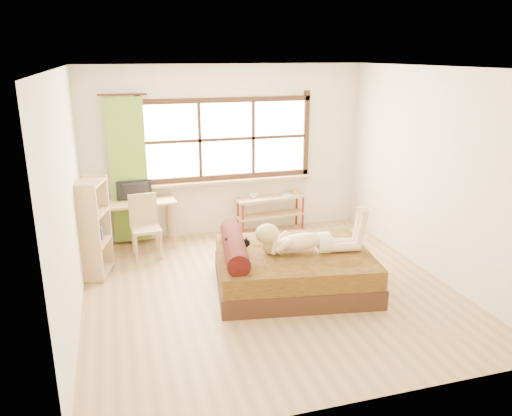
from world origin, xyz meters
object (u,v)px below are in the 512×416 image
object	(u,v)px
bed	(290,268)
woman	(307,230)
chair	(145,222)
desk	(136,207)
pipe_shelf	(272,206)
kitten	(236,246)
bookshelf	(93,228)

from	to	relation	value
bed	woman	xyz separation A→B (m)	(0.20, -0.06, 0.51)
chair	woman	bearing A→B (deg)	-45.42
bed	woman	size ratio (longest dim) A/B	1.59
desk	bed	bearing A→B (deg)	-51.98
pipe_shelf	chair	bearing A→B (deg)	-172.96
kitten	bookshelf	size ratio (longest dim) A/B	0.22
woman	pipe_shelf	xyz separation A→B (m)	(0.23, 2.13, -0.33)
chair	bookshelf	xyz separation A→B (m)	(-0.69, -0.52, 0.16)
pipe_shelf	bookshelf	xyz separation A→B (m)	(-2.78, -1.01, 0.23)
bed	chair	world-z (taller)	chair
desk	chair	bearing A→B (deg)	-79.67
bookshelf	bed	bearing A→B (deg)	-9.68
woman	bookshelf	bearing A→B (deg)	165.32
woman	bookshelf	distance (m)	2.79
bed	bookshelf	xyz separation A→B (m)	(-2.36, 1.07, 0.40)
desk	chair	xyz separation A→B (m)	(0.09, -0.37, -0.12)
woman	chair	size ratio (longest dim) A/B	1.48
bed	pipe_shelf	world-z (taller)	bed
woman	bookshelf	size ratio (longest dim) A/B	1.03
bed	chair	distance (m)	2.31
bed	kitten	bearing A→B (deg)	-178.76
kitten	bookshelf	world-z (taller)	bookshelf
chair	bed	bearing A→B (deg)	-47.59
woman	pipe_shelf	distance (m)	2.17
kitten	desk	distance (m)	2.16
bed	pipe_shelf	xyz separation A→B (m)	(0.43, 2.07, 0.17)
chair	pipe_shelf	bearing A→B (deg)	9.07
pipe_shelf	bookshelf	world-z (taller)	bookshelf
woman	kitten	bearing A→B (deg)	179.28
bookshelf	pipe_shelf	bearing A→B (deg)	34.54
bed	desk	xyz separation A→B (m)	(-1.76, 1.95, 0.37)
bookshelf	chair	bearing A→B (deg)	51.58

